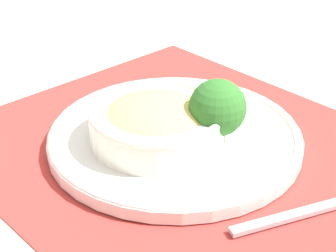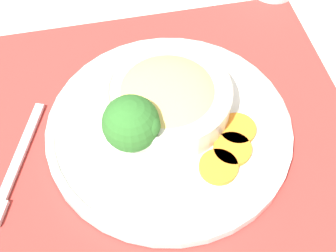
{
  "view_description": "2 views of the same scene",
  "coord_description": "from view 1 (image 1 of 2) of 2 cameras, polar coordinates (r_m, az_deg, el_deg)",
  "views": [
    {
      "loc": [
        0.5,
        -0.37,
        0.39
      ],
      "look_at": [
        0.0,
        -0.01,
        0.03
      ],
      "focal_mm": 60.0,
      "sensor_mm": 36.0,
      "label": 1
    },
    {
      "loc": [
        0.03,
        0.36,
        0.53
      ],
      "look_at": [
        0.0,
        0.02,
        0.04
      ],
      "focal_mm": 50.0,
      "sensor_mm": 36.0,
      "label": 2
    }
  ],
  "objects": [
    {
      "name": "ground_plane",
      "position": [
        0.73,
        0.69,
        -2.08
      ],
      "size": [
        4.0,
        4.0,
        0.0
      ],
      "primitive_type": "plane",
      "color": "beige"
    },
    {
      "name": "placemat",
      "position": [
        0.73,
        0.69,
        -1.94
      ],
      "size": [
        0.57,
        0.54,
        0.0
      ],
      "color": "#B2332D",
      "rests_on": "ground_plane"
    },
    {
      "name": "plate",
      "position": [
        0.73,
        0.7,
        -1.05
      ],
      "size": [
        0.33,
        0.33,
        0.02
      ],
      "color": "white",
      "rests_on": "placemat"
    },
    {
      "name": "bowl",
      "position": [
        0.7,
        -1.05,
        0.44
      ],
      "size": [
        0.17,
        0.17,
        0.05
      ],
      "color": "silver",
      "rests_on": "plate"
    },
    {
      "name": "broccoli_floret",
      "position": [
        0.68,
        5.05,
        1.85
      ],
      "size": [
        0.07,
        0.07,
        0.09
      ],
      "color": "#759E51",
      "rests_on": "plate"
    },
    {
      "name": "carrot_slice_near",
      "position": [
        0.8,
        2.41,
        2.66
      ],
      "size": [
        0.05,
        0.05,
        0.01
      ],
      "color": "orange",
      "rests_on": "plate"
    },
    {
      "name": "carrot_slice_middle",
      "position": [
        0.8,
        0.09,
        2.77
      ],
      "size": [
        0.05,
        0.05,
        0.01
      ],
      "color": "orange",
      "rests_on": "plate"
    },
    {
      "name": "carrot_slice_far",
      "position": [
        0.79,
        -2.16,
        2.49
      ],
      "size": [
        0.05,
        0.05,
        0.01
      ],
      "color": "orange",
      "rests_on": "plate"
    },
    {
      "name": "fork",
      "position": [
        0.64,
        15.27,
        -8.02
      ],
      "size": [
        0.06,
        0.18,
        0.01
      ],
      "rotation": [
        0.0,
        0.0,
        -0.25
      ],
      "color": "#B7B7BC",
      "rests_on": "placemat"
    }
  ]
}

